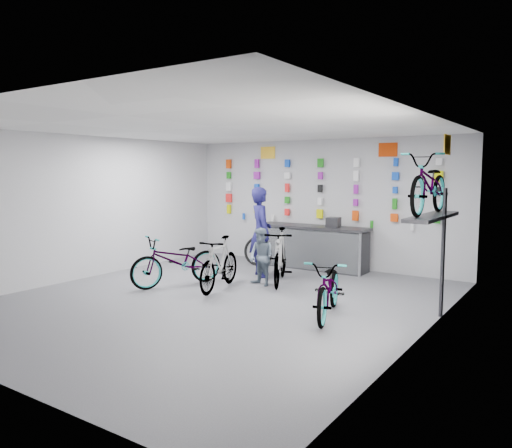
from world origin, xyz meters
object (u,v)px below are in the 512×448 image
Objects in this scene: counter at (312,248)px; bike_left at (177,261)px; bike_right at (330,287)px; bike_service at (280,256)px; customer at (261,257)px; bike_center at (219,263)px; clerk at (261,232)px.

bike_left reaches higher than counter.
bike_service is (-1.83, 1.56, 0.09)m from bike_right.
customer is at bearing -147.39° from bike_service.
bike_left is at bearing -165.60° from bike_service.
bike_service is at bearing -83.09° from counter.
bike_center is 0.91× the size of bike_service.
counter is 1.41× the size of bike_left.
bike_right is 2.39m from customer.
bike_left is 1.67× the size of customer.
counter is 2.14m from customer.
bike_service is at bearing -167.19° from clerk.
bike_center is 0.95× the size of bike_right.
bike_right is at bearing -176.10° from clerk.
clerk is (0.85, 1.69, 0.46)m from bike_left.
bike_left is (-1.36, -3.08, 0.02)m from counter.
bike_center is 2.58m from bike_right.
customer reaches higher than bike_left.
bike_service is at bearing 72.31° from customer.
bike_left reaches higher than bike_right.
counter is at bearing 66.92° from bike_center.
bike_right is at bearing -65.43° from bike_service.
bike_left is 3.42m from bike_right.
bike_center reaches higher than counter.
bike_left is 1.04× the size of bike_service.
counter is 1.52× the size of bike_right.
bike_left is 1.14× the size of bike_center.
customer is at bearing 43.30° from bike_center.
counter is 3.37m from bike_left.
clerk reaches higher than bike_service.
clerk reaches higher than bike_center.
bike_right is (2.53, -0.48, -0.04)m from bike_center.
customer reaches higher than bike_service.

